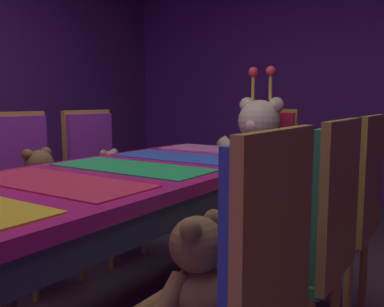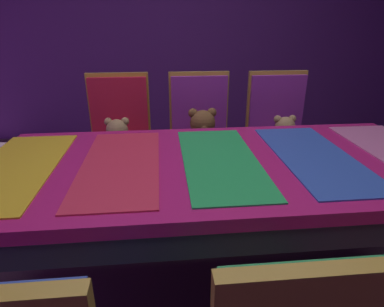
{
  "view_description": "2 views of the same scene",
  "coord_description": "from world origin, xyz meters",
  "px_view_note": "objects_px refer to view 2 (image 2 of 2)",
  "views": [
    {
      "loc": [
        1.29,
        -1.44,
        1.05
      ],
      "look_at": [
        0.22,
        0.17,
        0.8
      ],
      "focal_mm": 39.4,
      "sensor_mm": 36.0,
      "label": 1
    },
    {
      "loc": [
        1.27,
        -0.25,
        1.3
      ],
      "look_at": [
        -0.17,
        -0.11,
        0.71
      ],
      "focal_mm": 30.22,
      "sensor_mm": 36.0,
      "label": 2
    }
  ],
  "objects_px": {
    "chair_left_2": "(277,129)",
    "teddy_left_2": "(284,139)",
    "chair_left_0": "(120,133)",
    "teddy_left_1": "(203,137)",
    "teddy_left_0": "(118,143)",
    "banquet_table": "(219,178)",
    "chair_left_1": "(200,131)"
  },
  "relations": [
    {
      "from": "chair_left_2",
      "to": "teddy_left_2",
      "type": "relative_size",
      "value": 3.45
    },
    {
      "from": "chair_left_0",
      "to": "teddy_left_1",
      "type": "bearing_deg",
      "value": 74.19
    },
    {
      "from": "teddy_left_1",
      "to": "chair_left_2",
      "type": "bearing_deg",
      "value": 103.65
    },
    {
      "from": "teddy_left_0",
      "to": "banquet_table",
      "type": "bearing_deg",
      "value": 36.89
    },
    {
      "from": "banquet_table",
      "to": "teddy_left_2",
      "type": "height_order",
      "value": "banquet_table"
    },
    {
      "from": "teddy_left_0",
      "to": "chair_left_2",
      "type": "bearing_deg",
      "value": 96.38
    },
    {
      "from": "chair_left_1",
      "to": "teddy_left_1",
      "type": "xyz_separation_m",
      "value": [
        0.15,
        0.0,
        0.0
      ]
    },
    {
      "from": "banquet_table",
      "to": "chair_left_1",
      "type": "bearing_deg",
      "value": 178.93
    },
    {
      "from": "teddy_left_2",
      "to": "banquet_table",
      "type": "bearing_deg",
      "value": -39.38
    },
    {
      "from": "teddy_left_0",
      "to": "chair_left_1",
      "type": "bearing_deg",
      "value": 104.09
    },
    {
      "from": "chair_left_1",
      "to": "banquet_table",
      "type": "bearing_deg",
      "value": -1.07
    },
    {
      "from": "banquet_table",
      "to": "teddy_left_1",
      "type": "height_order",
      "value": "teddy_left_1"
    },
    {
      "from": "banquet_table",
      "to": "chair_left_1",
      "type": "height_order",
      "value": "chair_left_1"
    },
    {
      "from": "teddy_left_1",
      "to": "chair_left_2",
      "type": "height_order",
      "value": "chair_left_2"
    },
    {
      "from": "chair_left_0",
      "to": "teddy_left_2",
      "type": "distance_m",
      "value": 1.1
    },
    {
      "from": "teddy_left_1",
      "to": "chair_left_2",
      "type": "distance_m",
      "value": 0.56
    },
    {
      "from": "teddy_left_0",
      "to": "chair_left_2",
      "type": "relative_size",
      "value": 0.3
    },
    {
      "from": "teddy_left_1",
      "to": "teddy_left_0",
      "type": "bearing_deg",
      "value": -91.1
    },
    {
      "from": "teddy_left_1",
      "to": "teddy_left_2",
      "type": "distance_m",
      "value": 0.54
    },
    {
      "from": "chair_left_2",
      "to": "teddy_left_0",
      "type": "bearing_deg",
      "value": -83.62
    },
    {
      "from": "chair_left_1",
      "to": "chair_left_2",
      "type": "height_order",
      "value": "same"
    },
    {
      "from": "chair_left_0",
      "to": "chair_left_1",
      "type": "bearing_deg",
      "value": 89.26
    },
    {
      "from": "chair_left_0",
      "to": "teddy_left_0",
      "type": "xyz_separation_m",
      "value": [
        0.14,
        -0.0,
        -0.02
      ]
    },
    {
      "from": "teddy_left_2",
      "to": "teddy_left_0",
      "type": "bearing_deg",
      "value": -91.11
    },
    {
      "from": "banquet_table",
      "to": "chair_left_2",
      "type": "bearing_deg",
      "value": 145.84
    },
    {
      "from": "teddy_left_0",
      "to": "teddy_left_2",
      "type": "distance_m",
      "value": 1.09
    },
    {
      "from": "banquet_table",
      "to": "teddy_left_0",
      "type": "distance_m",
      "value": 0.88
    },
    {
      "from": "chair_left_1",
      "to": "chair_left_2",
      "type": "distance_m",
      "value": 0.54
    },
    {
      "from": "banquet_table",
      "to": "chair_left_1",
      "type": "relative_size",
      "value": 2.05
    },
    {
      "from": "chair_left_0",
      "to": "teddy_left_2",
      "type": "xyz_separation_m",
      "value": [
        0.16,
        1.09,
        -0.02
      ]
    },
    {
      "from": "chair_left_2",
      "to": "teddy_left_2",
      "type": "distance_m",
      "value": 0.14
    },
    {
      "from": "chair_left_1",
      "to": "chair_left_2",
      "type": "relative_size",
      "value": 1.0
    }
  ]
}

